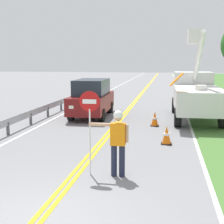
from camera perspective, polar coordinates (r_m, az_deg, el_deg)
ground_plane at (r=6.75m, az=-13.35°, el=-18.63°), size 160.00×160.00×0.00m
centerline_yellow_left at (r=25.77m, az=4.28°, el=2.27°), size 0.11×110.00×0.01m
centerline_yellow_right at (r=25.75m, az=4.68°, el=2.26°), size 0.11×110.00×0.01m
edge_line_right at (r=25.67m, az=12.51°, el=2.05°), size 0.12×110.00×0.01m
edge_line_left at (r=26.35m, az=-3.34°, el=2.44°), size 0.12×110.00×0.01m
flagger_worker at (r=8.52m, az=1.03°, el=-4.91°), size 1.09×0.25×1.83m
stop_sign_paddle at (r=8.54m, az=-4.06°, el=-0.36°), size 0.56×0.04×2.33m
utility_bucket_truck at (r=17.87m, az=14.86°, el=3.38°), size 2.67×6.84×4.88m
oncoming_suv_nearest at (r=17.80m, az=-3.67°, el=2.57°), size 2.01×4.65×2.10m
traffic_cone_lead at (r=12.14m, az=9.85°, el=-4.19°), size 0.40×0.40×0.70m
traffic_cone_mid at (r=15.39m, az=7.74°, el=-1.29°), size 0.40×0.40×0.70m
guardrail_left_shoulder at (r=21.39m, az=-8.20°, el=2.16°), size 0.10×32.00×0.71m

